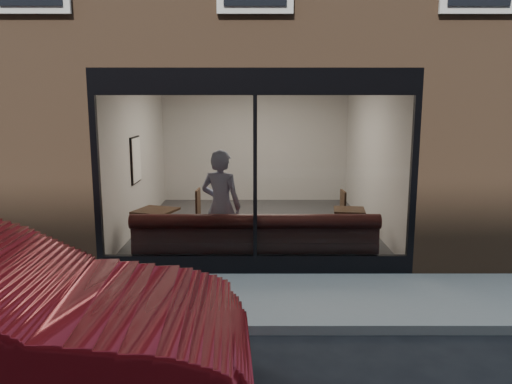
{
  "coord_description": "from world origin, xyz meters",
  "views": [
    {
      "loc": [
        0.0,
        -5.56,
        2.71
      ],
      "look_at": [
        0.01,
        2.4,
        1.26
      ],
      "focal_mm": 35.0,
      "sensor_mm": 36.0,
      "label": 1
    }
  ],
  "objects_px": {
    "banquette": "(255,252)",
    "cafe_chair_left": "(189,223)",
    "person": "(221,206)",
    "cafe_table_right": "(349,210)",
    "cafe_chair_right": "(333,225)",
    "cafe_table_left": "(155,211)"
  },
  "relations": [
    {
      "from": "banquette",
      "to": "person",
      "type": "xyz_separation_m",
      "value": [
        -0.58,
        0.22,
        0.74
      ]
    },
    {
      "from": "banquette",
      "to": "cafe_table_left",
      "type": "distance_m",
      "value": 2.09
    },
    {
      "from": "person",
      "to": "cafe_chair_left",
      "type": "distance_m",
      "value": 2.05
    },
    {
      "from": "cafe_chair_left",
      "to": "cafe_chair_right",
      "type": "xyz_separation_m",
      "value": [
        2.93,
        -0.19,
        0.0
      ]
    },
    {
      "from": "cafe_table_left",
      "to": "cafe_chair_right",
      "type": "bearing_deg",
      "value": 14.82
    },
    {
      "from": "banquette",
      "to": "cafe_chair_left",
      "type": "bearing_deg",
      "value": 124.5
    },
    {
      "from": "banquette",
      "to": "person",
      "type": "distance_m",
      "value": 0.96
    },
    {
      "from": "cafe_table_left",
      "to": "cafe_chair_right",
      "type": "height_order",
      "value": "cafe_table_left"
    },
    {
      "from": "cafe_chair_left",
      "to": "cafe_chair_right",
      "type": "height_order",
      "value": "cafe_chair_left"
    },
    {
      "from": "cafe_table_left",
      "to": "cafe_table_right",
      "type": "height_order",
      "value": "cafe_table_left"
    },
    {
      "from": "person",
      "to": "cafe_chair_right",
      "type": "relative_size",
      "value": 4.57
    },
    {
      "from": "cafe_table_right",
      "to": "cafe_chair_left",
      "type": "distance_m",
      "value": 3.29
    },
    {
      "from": "person",
      "to": "cafe_table_left",
      "type": "height_order",
      "value": "person"
    },
    {
      "from": "person",
      "to": "cafe_chair_left",
      "type": "bearing_deg",
      "value": -46.51
    },
    {
      "from": "cafe_table_left",
      "to": "person",
      "type": "bearing_deg",
      "value": -28.26
    },
    {
      "from": "banquette",
      "to": "cafe_chair_right",
      "type": "bearing_deg",
      "value": 48.62
    },
    {
      "from": "banquette",
      "to": "cafe_table_right",
      "type": "relative_size",
      "value": 7.21
    },
    {
      "from": "cafe_table_right",
      "to": "cafe_chair_left",
      "type": "bearing_deg",
      "value": 161.59
    },
    {
      "from": "banquette",
      "to": "cafe_chair_left",
      "type": "relative_size",
      "value": 8.81
    },
    {
      "from": "cafe_table_left",
      "to": "cafe_table_right",
      "type": "relative_size",
      "value": 1.21
    },
    {
      "from": "person",
      "to": "cafe_table_right",
      "type": "relative_size",
      "value": 3.47
    },
    {
      "from": "banquette",
      "to": "cafe_chair_left",
      "type": "xyz_separation_m",
      "value": [
        -1.36,
        1.98,
        0.01
      ]
    }
  ]
}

